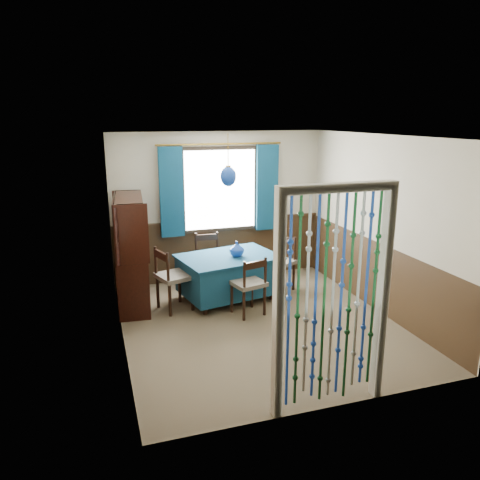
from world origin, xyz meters
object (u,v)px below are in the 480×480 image
object	(u,v)px
chair_far	(208,259)
vase_sideboard	(133,240)
chair_near	(249,284)
chair_left	(172,277)
bowl_shelf	(135,233)
dining_table	(229,274)
chair_right	(280,262)
vase_table	(237,249)
sideboard	(132,268)
pendant_lamp	(228,176)

from	to	relation	value
chair_far	vase_sideboard	world-z (taller)	vase_sideboard
chair_near	chair_left	bearing A→B (deg)	138.87
bowl_shelf	dining_table	bearing A→B (deg)	-0.92
vase_sideboard	chair_far	bearing A→B (deg)	4.40
chair_near	bowl_shelf	size ratio (longest dim) A/B	3.94
chair_right	chair_left	bearing A→B (deg)	70.85
chair_near	bowl_shelf	distance (m)	1.75
chair_right	bowl_shelf	bearing A→B (deg)	64.98
vase_table	sideboard	bearing A→B (deg)	169.79
chair_far	chair_left	xyz separation A→B (m)	(-0.73, -0.79, 0.03)
chair_near	vase_table	size ratio (longest dim) A/B	4.06
chair_far	vase_table	distance (m)	0.82
chair_near	chair_right	bearing A→B (deg)	30.87
vase_table	vase_sideboard	size ratio (longest dim) A/B	1.10
chair_far	pendant_lamp	bearing A→B (deg)	109.66
chair_right	pendant_lamp	world-z (taller)	pendant_lamp
chair_near	bowl_shelf	bearing A→B (deg)	141.46
dining_table	chair_right	size ratio (longest dim) A/B	1.83
chair_right	pendant_lamp	size ratio (longest dim) A/B	1.17
dining_table	chair_near	size ratio (longest dim) A/B	1.88
chair_near	pendant_lamp	distance (m)	1.58
dining_table	pendant_lamp	bearing A→B (deg)	-101.30
vase_sideboard	chair_left	bearing A→B (deg)	-56.02
pendant_lamp	bowl_shelf	xyz separation A→B (m)	(-1.36, 0.02, -0.75)
vase_sideboard	chair_near	bearing A→B (deg)	-39.50
dining_table	chair_far	size ratio (longest dim) A/B	1.84
vase_table	chair_far	bearing A→B (deg)	111.41
chair_left	chair_right	xyz separation A→B (m)	(1.79, 0.28, -0.03)
chair_far	bowl_shelf	xyz separation A→B (m)	(-1.20, -0.63, 0.68)
dining_table	vase_sideboard	size ratio (longest dim) A/B	8.39
dining_table	chair_right	distance (m)	0.92
chair_left	chair_far	bearing A→B (deg)	119.65
chair_left	sideboard	xyz separation A→B (m)	(-0.53, 0.37, 0.08)
sideboard	pendant_lamp	xyz separation A→B (m)	(1.42, -0.23, 1.32)
sideboard	bowl_shelf	distance (m)	0.61
bowl_shelf	chair_left	bearing A→B (deg)	-18.65
dining_table	chair_far	xyz separation A→B (m)	(-0.16, 0.66, 0.06)
chair_near	dining_table	bearing A→B (deg)	85.39
chair_left	vase_table	bearing A→B (deg)	77.50
chair_left	vase_sideboard	size ratio (longest dim) A/B	4.87
chair_near	vase_table	world-z (taller)	vase_table
vase_table	pendant_lamp	bearing A→B (deg)	158.98
pendant_lamp	bowl_shelf	world-z (taller)	pendant_lamp
pendant_lamp	vase_table	size ratio (longest dim) A/B	3.56
sideboard	bowl_shelf	size ratio (longest dim) A/B	7.50
chair_right	sideboard	world-z (taller)	sideboard
dining_table	chair_left	distance (m)	0.90
chair_near	vase_sideboard	size ratio (longest dim) A/B	4.47
chair_left	chair_right	world-z (taller)	chair_left
sideboard	vase_sideboard	distance (m)	0.48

